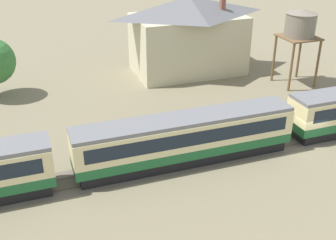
# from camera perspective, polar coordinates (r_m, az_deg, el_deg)

# --- Properties ---
(ground_plane) EXTENTS (600.00, 600.00, 0.00)m
(ground_plane) POSITION_cam_1_polar(r_m,az_deg,el_deg) (39.21, 18.69, -3.30)
(ground_plane) COLOR #7A7056
(passenger_train) EXTENTS (96.35, 3.00, 4.05)m
(passenger_train) POSITION_cam_1_polar(r_m,az_deg,el_deg) (33.91, 2.78, -2.27)
(passenger_train) COLOR #1E6033
(passenger_train) RESTS_ON ground_plane
(railway_track) EXTENTS (130.08, 3.60, 0.04)m
(railway_track) POSITION_cam_1_polar(r_m,az_deg,el_deg) (34.51, 0.03, -6.00)
(railway_track) COLOR #665B51
(railway_track) RESTS_ON ground_plane
(station_house_grey_roof) EXTENTS (14.40, 8.72, 9.48)m
(station_house_grey_roof) POSITION_cam_1_polar(r_m,az_deg,el_deg) (53.40, 2.74, 11.54)
(station_house_grey_roof) COLOR beige
(station_house_grey_roof) RESTS_ON ground_plane
(water_tower) EXTENTS (4.04, 4.04, 8.89)m
(water_tower) POSITION_cam_1_polar(r_m,az_deg,el_deg) (50.83, 17.49, 12.15)
(water_tower) COLOR brown
(water_tower) RESTS_ON ground_plane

